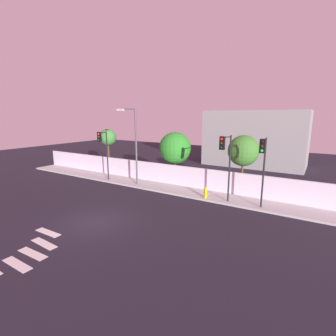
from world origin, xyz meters
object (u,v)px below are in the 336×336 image
at_px(roadside_tree_midright, 243,151).
at_px(traffic_light_left, 226,155).
at_px(street_lamp_curbside, 134,140).
at_px(traffic_light_center, 263,159).
at_px(roadside_tree_leftmost, 108,138).
at_px(fire_hydrant, 206,192).
at_px(roadside_tree_midleft, 175,148).
at_px(traffic_light_right, 103,145).

bearing_deg(roadside_tree_midright, traffic_light_left, -94.07).
bearing_deg(street_lamp_curbside, traffic_light_center, -1.93).
height_order(roadside_tree_leftmost, roadside_tree_midright, roadside_tree_leftmost).
height_order(street_lamp_curbside, roadside_tree_midright, street_lamp_curbside).
distance_m(traffic_light_left, roadside_tree_midright, 3.58).
bearing_deg(roadside_tree_leftmost, fire_hydrant, -12.92).
bearing_deg(roadside_tree_leftmost, traffic_light_left, -13.54).
distance_m(roadside_tree_leftmost, roadside_tree_midleft, 8.70).
bearing_deg(roadside_tree_leftmost, street_lamp_curbside, -25.86).
height_order(street_lamp_curbside, fire_hydrant, street_lamp_curbside).
xyz_separation_m(roadside_tree_midleft, roadside_tree_midright, (6.40, 0.00, 0.21)).
bearing_deg(traffic_light_center, traffic_light_right, -179.46).
relative_size(traffic_light_center, traffic_light_right, 1.01).
bearing_deg(traffic_light_center, roadside_tree_midleft, 158.51).
bearing_deg(roadside_tree_midright, traffic_light_center, -57.12).
bearing_deg(roadside_tree_leftmost, roadside_tree_midright, 0.00).
height_order(fire_hydrant, roadside_tree_midright, roadside_tree_midright).
xyz_separation_m(street_lamp_curbside, roadside_tree_midright, (8.87, 3.01, -0.65)).
bearing_deg(traffic_light_center, traffic_light_left, -175.55).
distance_m(street_lamp_curbside, roadside_tree_leftmost, 6.90).
relative_size(traffic_light_left, roadside_tree_midleft, 1.00).
bearing_deg(roadside_tree_leftmost, traffic_light_right, -50.80).
xyz_separation_m(traffic_light_center, roadside_tree_midleft, (-8.58, 3.38, -0.26)).
bearing_deg(traffic_light_left, traffic_light_right, 179.74).
height_order(traffic_light_left, roadside_tree_midleft, traffic_light_left).
bearing_deg(traffic_light_left, fire_hydrant, 161.66).
distance_m(traffic_light_center, roadside_tree_midleft, 9.23).
xyz_separation_m(traffic_light_right, fire_hydrant, (10.31, 0.49, -3.03)).
height_order(traffic_light_left, street_lamp_curbside, street_lamp_curbside).
bearing_deg(street_lamp_curbside, traffic_light_right, -171.36).
xyz_separation_m(street_lamp_curbside, fire_hydrant, (6.98, -0.02, -3.64)).
relative_size(traffic_light_right, fire_hydrant, 5.64).
relative_size(traffic_light_right, street_lamp_curbside, 0.70).
relative_size(traffic_light_left, roadside_tree_midright, 1.01).
relative_size(traffic_light_left, fire_hydrant, 5.78).
bearing_deg(roadside_tree_leftmost, traffic_light_center, -11.08).
relative_size(street_lamp_curbside, roadside_tree_leftmost, 1.39).
relative_size(traffic_light_left, street_lamp_curbside, 0.71).
relative_size(fire_hydrant, roadside_tree_midright, 0.17).
relative_size(traffic_light_center, fire_hydrant, 5.69).
relative_size(traffic_light_left, traffic_light_right, 1.02).
relative_size(traffic_light_center, roadside_tree_midright, 0.99).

